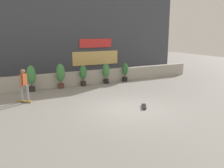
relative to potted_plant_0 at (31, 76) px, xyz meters
The scene contains 10 objects.
ground_plane 6.52m from the potted_plant_0, 59.31° to the right, with size 48.00×48.00×0.00m, color gray.
planter_wall 3.36m from the potted_plant_0, ahead, with size 18.00×0.40×0.90m, color #B2ADA3.
building_backdrop 6.01m from the potted_plant_0, 53.45° to the left, with size 20.00×2.08×6.50m.
potted_plant_0 is the anchor object (origin of this frame).
potted_plant_1 1.78m from the potted_plant_0, ahead, with size 0.54×0.54×1.56m.
potted_plant_2 3.28m from the potted_plant_0, ahead, with size 0.44×0.44×1.36m.
potted_plant_3 4.96m from the potted_plant_0, ahead, with size 0.47×0.47×1.40m.
potted_plant_4 6.48m from the potted_plant_0, ahead, with size 0.42×0.42×1.32m.
skater_by_wall_right 2.29m from the potted_plant_0, 108.42° to the right, with size 0.73×0.68×1.70m.
skateboard_near_camera 7.10m from the potted_plant_0, 54.23° to the right, with size 0.60×0.78×0.08m.
Camera 1 is at (-5.58, -9.13, 3.51)m, focal length 38.71 mm.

